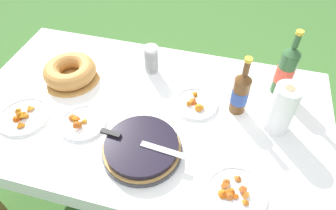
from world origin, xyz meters
TOP-DOWN VIEW (x-y plane):
  - ground_plane at (0.00, 0.00)m, footprint 16.00×16.00m
  - garden_table at (0.00, 0.00)m, footprint 1.71×0.98m
  - tablecloth at (0.00, 0.00)m, footprint 1.72×0.99m
  - berry_tart at (0.06, -0.23)m, footprint 0.34×0.34m
  - serving_knife at (0.03, -0.23)m, footprint 0.38×0.06m
  - bundt_cake at (-0.45, 0.11)m, footprint 0.30×0.30m
  - cup_stack at (-0.06, 0.27)m, footprint 0.07×0.07m
  - cider_bottle_green at (0.60, 0.30)m, footprint 0.09×0.09m
  - cider_bottle_amber at (0.41, 0.11)m, footprint 0.08×0.08m
  - snack_plate_near at (-0.53, -0.20)m, footprint 0.24×0.24m
  - snack_plate_left at (0.22, 0.09)m, footprint 0.22×0.22m
  - snack_plate_right at (-0.26, -0.16)m, footprint 0.21×0.21m
  - snack_plate_far at (0.46, -0.33)m, footprint 0.23×0.23m
  - paper_towel_roll at (0.59, 0.05)m, footprint 0.11×0.11m

SIDE VIEW (x-z plane):
  - ground_plane at x=0.00m, z-range 0.00..0.00m
  - garden_table at x=0.00m, z-range 0.27..0.93m
  - tablecloth at x=0.00m, z-range 0.60..0.70m
  - snack_plate_left at x=0.22m, z-range 0.65..0.70m
  - snack_plate_right at x=-0.26m, z-range 0.65..0.70m
  - snack_plate_far at x=0.46m, z-range 0.65..0.70m
  - snack_plate_near at x=-0.53m, z-range 0.65..0.70m
  - berry_tart at x=0.06m, z-range 0.66..0.72m
  - bundt_cake at x=-0.45m, z-range 0.66..0.76m
  - serving_knife at x=0.03m, z-range 0.72..0.74m
  - cup_stack at x=-0.06m, z-range 0.66..0.83m
  - cider_bottle_amber at x=0.41m, z-range 0.63..0.93m
  - paper_towel_roll at x=0.59m, z-range 0.66..0.91m
  - cider_bottle_green at x=0.60m, z-range 0.62..0.98m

